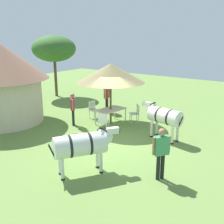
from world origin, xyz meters
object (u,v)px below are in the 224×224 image
(shade_umbrella, at_px, (111,73))
(zebra_nearest_camera, at_px, (82,145))
(patio_chair_near_hut, at_px, (103,121))
(striped_lounge_chair, at_px, (82,138))
(acacia_tree_right_background, at_px, (54,49))
(guest_beside_umbrella, at_px, (107,95))
(patio_dining_table, at_px, (111,111))
(patio_chair_west_end, at_px, (93,109))
(guest_behind_table, at_px, (73,106))
(patio_chair_near_lawn, at_px, (136,112))
(standing_watcher, at_px, (161,149))
(zebra_by_umbrella, at_px, (164,116))
(thatched_hut, at_px, (0,79))

(shade_umbrella, bearing_deg, zebra_nearest_camera, -154.04)
(patio_chair_near_hut, xyz_separation_m, striped_lounge_chair, (-1.67, -0.20, -0.27))
(patio_chair_near_hut, xyz_separation_m, acacia_tree_right_background, (4.02, 7.43, 2.87))
(shade_umbrella, xyz_separation_m, guest_beside_umbrella, (1.51, 1.37, -1.54))
(striped_lounge_chair, bearing_deg, patio_dining_table, 89.11)
(patio_dining_table, bearing_deg, patio_chair_west_end, 82.26)
(shade_umbrella, xyz_separation_m, patio_dining_table, (0.00, -0.00, -1.90))
(patio_dining_table, xyz_separation_m, guest_behind_table, (-1.33, 1.33, 0.31))
(guest_behind_table, bearing_deg, acacia_tree_right_background, -167.21)
(patio_chair_near_lawn, bearing_deg, patio_chair_near_hut, 123.15)
(patio_chair_west_end, height_order, standing_watcher, standing_watcher)
(patio_chair_west_end, xyz_separation_m, zebra_by_umbrella, (-0.60, -4.40, 0.50))
(standing_watcher, bearing_deg, patio_dining_table, 88.04)
(shade_umbrella, distance_m, patio_chair_near_lawn, 2.42)
(patio_dining_table, xyz_separation_m, zebra_nearest_camera, (-4.71, -2.29, 0.33))
(patio_chair_near_lawn, relative_size, guest_behind_table, 0.56)
(patio_chair_west_end, relative_size, standing_watcher, 0.54)
(striped_lounge_chair, height_order, zebra_by_umbrella, zebra_by_umbrella)
(thatched_hut, distance_m, patio_chair_west_end, 4.90)
(patio_chair_near_hut, distance_m, patio_chair_near_lawn, 2.19)
(patio_chair_near_hut, distance_m, striped_lounge_chair, 1.70)
(patio_chair_west_end, bearing_deg, patio_chair_near_hut, 59.12)
(patio_chair_west_end, bearing_deg, shade_umbrella, 90.00)
(patio_chair_near_lawn, bearing_deg, guest_behind_table, 90.59)
(shade_umbrella, height_order, patio_chair_west_end, shade_umbrella)
(striped_lounge_chair, distance_m, acacia_tree_right_background, 10.01)
(zebra_by_umbrella, bearing_deg, patio_chair_west_end, 93.37)
(standing_watcher, distance_m, acacia_tree_right_background, 13.33)
(patio_dining_table, distance_m, patio_chair_west_end, 1.31)
(patio_dining_table, height_order, patio_chair_near_lawn, patio_chair_near_lawn)
(thatched_hut, height_order, acacia_tree_right_background, acacia_tree_right_background)
(zebra_nearest_camera, bearing_deg, guest_beside_umbrella, 153.84)
(shade_umbrella, xyz_separation_m, zebra_nearest_camera, (-4.71, -2.29, -1.58))
(patio_dining_table, relative_size, acacia_tree_right_background, 0.38)
(thatched_hut, bearing_deg, patio_chair_near_hut, -70.73)
(shade_umbrella, bearing_deg, guest_behind_table, 135.18)
(acacia_tree_right_background, bearing_deg, patio_chair_near_lawn, -103.38)
(thatched_hut, xyz_separation_m, patio_chair_west_end, (3.17, -3.32, -1.72))
(shade_umbrella, height_order, zebra_nearest_camera, shade_umbrella)
(thatched_hut, bearing_deg, standing_watcher, -93.59)
(zebra_nearest_camera, bearing_deg, patio_chair_near_lawn, 136.87)
(patio_chair_west_end, distance_m, standing_watcher, 6.92)
(standing_watcher, distance_m, zebra_nearest_camera, 2.49)
(shade_umbrella, height_order, patio_chair_near_hut, shade_umbrella)
(patio_dining_table, relative_size, patio_chair_near_lawn, 1.82)
(zebra_nearest_camera, bearing_deg, standing_watcher, 60.61)
(patio_chair_near_hut, bearing_deg, guest_behind_table, 163.06)
(shade_umbrella, xyz_separation_m, patio_chair_near_hut, (-1.22, -0.46, -2.04))
(guest_behind_table, height_order, standing_watcher, standing_watcher)
(standing_watcher, relative_size, zebra_by_umbrella, 0.80)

